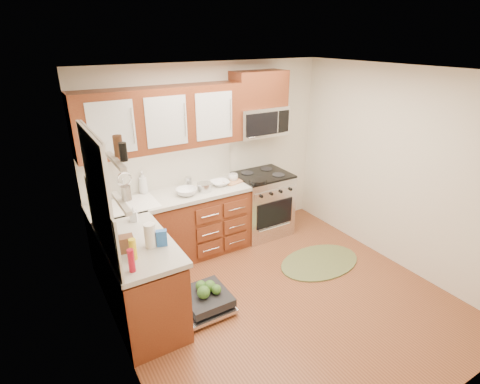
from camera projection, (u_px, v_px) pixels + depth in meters
floor at (282, 298)px, 4.33m from camera, size 3.50×3.50×0.00m
ceiling at (294, 72)px, 3.35m from camera, size 3.50×3.50×0.00m
wall_back at (210, 156)px, 5.22m from camera, size 3.50×0.04×2.50m
wall_front at (450, 292)px, 2.46m from camera, size 3.50×0.04×2.50m
wall_left at (114, 245)px, 3.01m from camera, size 0.04×3.50×2.50m
wall_right at (399, 170)px, 4.67m from camera, size 0.04×3.50×2.50m
base_cabinet_back at (173, 229)px, 4.96m from camera, size 2.05×0.60×0.85m
base_cabinet_left at (141, 283)px, 3.89m from camera, size 0.60×1.25×0.85m
countertop_back at (171, 197)px, 4.77m from camera, size 2.07×0.64×0.05m
countertop_left at (137, 243)px, 3.71m from camera, size 0.64×1.27×0.05m
backsplash_back at (161, 167)px, 4.88m from camera, size 2.05×0.02×0.57m
backsplash_left at (102, 223)px, 3.45m from camera, size 0.02×1.25×0.57m
upper_cabinets at (161, 119)px, 4.50m from camera, size 2.05×0.35×0.75m
cabinet_over_mw at (259, 89)px, 5.06m from camera, size 0.76×0.35×0.47m
range at (262, 204)px, 5.59m from camera, size 0.76×0.64×0.95m
microwave at (259, 121)px, 5.21m from camera, size 0.76×0.38×0.40m
sink at (132, 214)px, 4.54m from camera, size 0.62×0.50×0.26m
dishwasher at (203, 301)px, 4.12m from camera, size 0.70×0.60×0.20m
window at (97, 190)px, 3.30m from camera, size 0.03×1.05×1.05m
window_blind at (94, 153)px, 3.18m from camera, size 0.02×0.96×0.40m
shelf_upper at (116, 161)px, 2.44m from camera, size 0.04×0.40×0.03m
shelf_lower at (121, 203)px, 2.55m from camera, size 0.04×0.40×0.03m
rug at (320, 262)px, 4.99m from camera, size 1.26×0.93×0.02m
skillet at (258, 181)px, 5.08m from camera, size 0.28×0.28×0.04m
stock_pot at (204, 187)px, 4.86m from camera, size 0.23×0.23×0.11m
cutting_board at (234, 182)px, 5.16m from camera, size 0.29×0.22×0.02m
canister at (188, 182)px, 4.97m from camera, size 0.09×0.09×0.15m
paper_towel_roll at (150, 235)px, 3.56m from camera, size 0.12×0.12×0.24m
mustard_bottle at (133, 249)px, 3.37m from camera, size 0.08×0.08×0.20m
red_bottle at (131, 261)px, 3.19m from camera, size 0.07×0.07×0.21m
wooden_box at (125, 244)px, 3.50m from camera, size 0.17×0.13×0.16m
blue_carton at (162, 238)px, 3.59m from camera, size 0.12×0.09×0.16m
bowl_a at (220, 183)px, 5.06m from camera, size 0.25×0.25×0.06m
bowl_b at (187, 192)px, 4.75m from camera, size 0.35×0.35×0.08m
cup at (233, 178)px, 5.19m from camera, size 0.17×0.17×0.11m
soap_bottle_a at (143, 182)px, 4.76m from camera, size 0.15×0.15×0.30m
soap_bottle_b at (133, 214)px, 4.07m from camera, size 0.10×0.11×0.17m
soap_bottle_c at (109, 223)px, 3.85m from camera, size 0.18×0.18×0.18m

